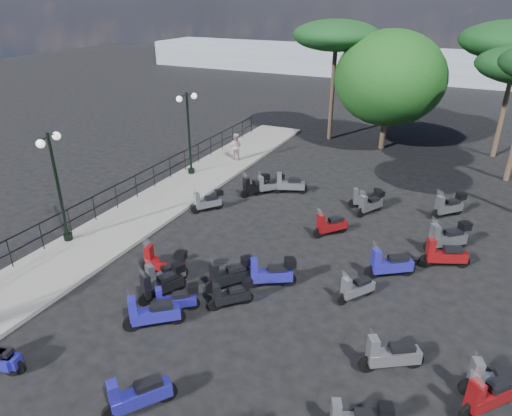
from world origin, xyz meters
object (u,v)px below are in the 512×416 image
at_px(scooter_7, 176,300).
at_px(scooter_29, 449,206).
at_px(scooter_15, 271,273).
at_px(scooter_1, 152,314).
at_px(lamp_post_2, 189,128).
at_px(scooter_13, 138,396).
at_px(scooter_20, 391,355).
at_px(broadleaf_tree, 390,78).
at_px(scooter_8, 164,276).
at_px(scooter_14, 232,295).
at_px(pine_2, 336,36).
at_px(lamp_post_1, 57,181).
at_px(scooter_27, 390,265).
at_px(scooter_11, 289,185).
at_px(scooter_23, 366,199).
at_px(scooter_3, 165,263).
at_px(scooter_25, 489,396).
at_px(scooter_4, 208,202).
at_px(scooter_5, 256,186).
at_px(scooter_10, 270,185).
at_px(scooter_2, 162,284).
at_px(scooter_28, 448,238).
at_px(pedestrian_far, 236,146).
at_px(scooter_21, 356,289).
at_px(scooter_26, 498,380).
at_px(scooter_22, 444,255).
at_px(scooter_9, 231,275).
at_px(scooter_16, 330,225).

xyz_separation_m(scooter_7, scooter_29, (6.93, 10.75, 0.06)).
bearing_deg(scooter_15, scooter_7, 109.24).
xyz_separation_m(scooter_1, scooter_7, (0.19, 0.92, -0.05)).
relative_size(lamp_post_2, scooter_13, 2.89).
height_order(scooter_15, scooter_20, scooter_20).
bearing_deg(broadleaf_tree, scooter_8, -100.15).
height_order(scooter_14, scooter_15, scooter_15).
height_order(scooter_29, pine_2, pine_2).
xyz_separation_m(lamp_post_1, scooter_29, (13.28, 9.02, -2.12)).
xyz_separation_m(scooter_15, scooter_27, (3.44, 2.29, -0.02)).
height_order(lamp_post_1, scooter_15, lamp_post_1).
xyz_separation_m(scooter_11, scooter_29, (7.29, 0.65, 0.04)).
xyz_separation_m(scooter_8, scooter_23, (4.53, 9.20, 0.00)).
bearing_deg(scooter_3, scooter_8, -157.38).
bearing_deg(scooter_8, scooter_25, -158.57).
relative_size(scooter_27, pine_2, 0.21).
relative_size(scooter_4, scooter_15, 0.83).
height_order(scooter_1, scooter_5, scooter_1).
bearing_deg(broadleaf_tree, scooter_5, -111.02).
xyz_separation_m(scooter_4, scooter_5, (1.16, 2.55, 0.03)).
height_order(scooter_4, scooter_7, scooter_4).
bearing_deg(scooter_5, scooter_7, 132.07).
relative_size(scooter_25, broadleaf_tree, 0.20).
relative_size(scooter_5, scooter_10, 1.17).
xyz_separation_m(broadleaf_tree, pine_2, (-3.64, 0.52, 2.23)).
bearing_deg(pine_2, scooter_10, -88.70).
distance_m(scooter_2, scooter_28, 10.73).
relative_size(lamp_post_1, pine_2, 0.58).
height_order(pedestrian_far, broadleaf_tree, broadleaf_tree).
bearing_deg(scooter_27, scooter_21, 123.67).
height_order(scooter_5, scooter_27, scooter_27).
bearing_deg(scooter_20, scooter_10, 6.86).
bearing_deg(scooter_20, scooter_26, -116.90).
bearing_deg(scooter_22, scooter_9, 101.83).
height_order(scooter_1, scooter_26, scooter_1).
xyz_separation_m(pedestrian_far, scooter_11, (4.59, -3.04, -0.44)).
xyz_separation_m(scooter_23, scooter_28, (3.73, -2.49, 0.10)).
distance_m(lamp_post_2, scooter_5, 4.87).
relative_size(pedestrian_far, scooter_23, 1.11).
distance_m(scooter_1, scooter_4, 8.01).
height_order(scooter_21, scooter_27, scooter_27).
bearing_deg(lamp_post_2, scooter_7, -43.08).
distance_m(scooter_23, scooter_28, 4.49).
height_order(scooter_3, scooter_15, scooter_15).
bearing_deg(scooter_2, scooter_4, -46.07).
bearing_deg(scooter_16, scooter_28, -130.31).
relative_size(scooter_7, scooter_10, 1.00).
relative_size(scooter_7, scooter_16, 0.94).
height_order(scooter_2, scooter_13, scooter_13).
distance_m(scooter_5, scooter_21, 9.00).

